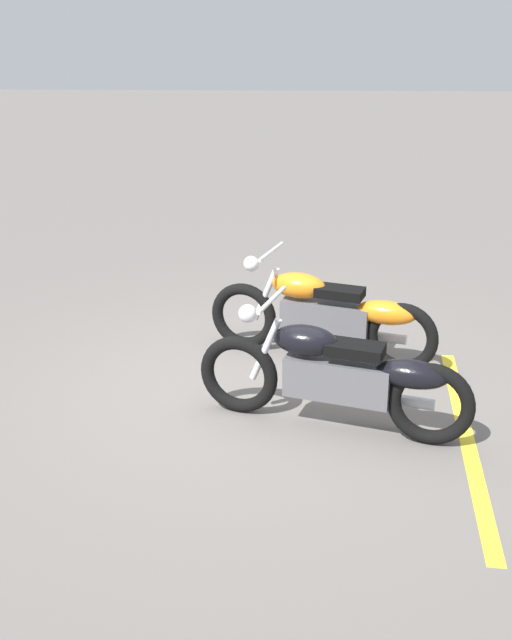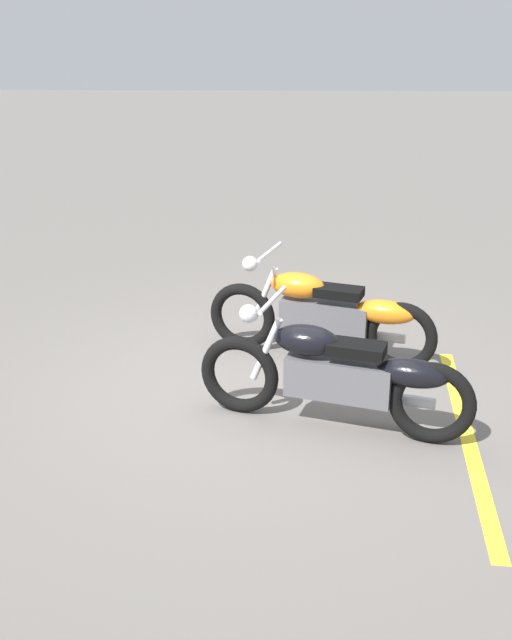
# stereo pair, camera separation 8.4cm
# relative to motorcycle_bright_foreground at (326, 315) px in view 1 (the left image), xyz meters

# --- Properties ---
(ground_plane) EXTENTS (60.00, 60.00, 0.00)m
(ground_plane) POSITION_rel_motorcycle_bright_foreground_xyz_m (0.61, 0.65, -0.46)
(ground_plane) COLOR #66605B
(motorcycle_bright_foreground) EXTENTS (2.15, 0.87, 1.04)m
(motorcycle_bright_foreground) POSITION_rel_motorcycle_bright_foreground_xyz_m (0.00, 0.00, 0.00)
(motorcycle_bright_foreground) COLOR black
(motorcycle_bright_foreground) RESTS_ON ground
(motorcycle_dark_foreground) EXTENTS (2.16, 0.84, 1.04)m
(motorcycle_dark_foreground) POSITION_rel_motorcycle_bright_foreground_xyz_m (-0.04, 1.34, 0.00)
(motorcycle_dark_foreground) COLOR black
(motorcycle_dark_foreground) RESTS_ON ground
(parking_stripe_near) EXTENTS (0.41, 3.20, 0.01)m
(parking_stripe_near) POSITION_rel_motorcycle_bright_foreground_xyz_m (-1.05, 1.45, -0.46)
(parking_stripe_near) COLOR yellow
(parking_stripe_near) RESTS_ON ground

